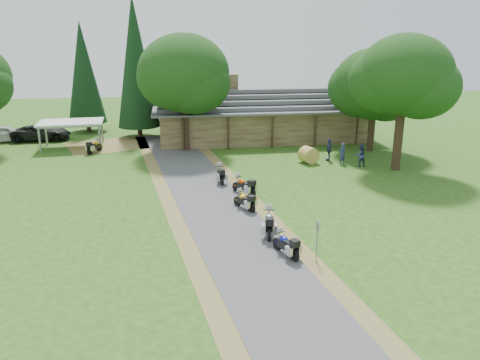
{
  "coord_description": "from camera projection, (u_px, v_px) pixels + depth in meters",
  "views": [
    {
      "loc": [
        -2.95,
        -21.17,
        9.7
      ],
      "look_at": [
        0.9,
        4.91,
        1.6
      ],
      "focal_mm": 35.0,
      "sensor_mm": 36.0,
      "label": 1
    }
  ],
  "objects": [
    {
      "name": "motorcycle_carport_a",
      "position": [
        94.0,
        146.0,
        40.59
      ],
      "size": [
        1.34,
        1.87,
        1.23
      ],
      "primitive_type": null,
      "rotation": [
        0.0,
        0.0,
        1.1
      ],
      "color": "#C18807",
      "rests_on": "ground"
    },
    {
      "name": "oak_lodge_right",
      "position": [
        374.0,
        97.0,
        40.2
      ],
      "size": [
        7.18,
        7.18,
        9.4
      ],
      "primitive_type": null,
      "color": "#15340F",
      "rests_on": "ground"
    },
    {
      "name": "person_a",
      "position": [
        342.0,
        152.0,
        36.89
      ],
      "size": [
        0.69,
        0.6,
        2.01
      ],
      "primitive_type": "imported",
      "rotation": [
        0.0,
        0.0,
        3.54
      ],
      "color": "navy",
      "rests_on": "ground"
    },
    {
      "name": "lodge",
      "position": [
        263.0,
        113.0,
        46.09
      ],
      "size": [
        21.4,
        9.4,
        4.9
      ],
      "primitive_type": null,
      "color": "brown",
      "rests_on": "ground"
    },
    {
      "name": "hay_bale",
      "position": [
        309.0,
        155.0,
        37.32
      ],
      "size": [
        1.6,
        1.52,
        1.31
      ],
      "primitive_type": "cylinder",
      "rotation": [
        1.57,
        0.0,
        0.29
      ],
      "color": "olive",
      "rests_on": "ground"
    },
    {
      "name": "motorcycle_row_b",
      "position": [
        269.0,
        222.0,
        23.74
      ],
      "size": [
        1.02,
        2.09,
        1.37
      ],
      "primitive_type": null,
      "rotation": [
        0.0,
        0.0,
        1.38
      ],
      "color": "#97999E",
      "rests_on": "ground"
    },
    {
      "name": "carport",
      "position": [
        72.0,
        134.0,
        42.36
      ],
      "size": [
        5.81,
        4.09,
        2.41
      ],
      "primitive_type": null,
      "rotation": [
        0.0,
        0.0,
        0.07
      ],
      "color": "silver",
      "rests_on": "ground"
    },
    {
      "name": "oak_lodge_left",
      "position": [
        184.0,
        88.0,
        40.2
      ],
      "size": [
        7.84,
        7.84,
        10.86
      ],
      "primitive_type": null,
      "color": "#15340F",
      "rests_on": "ground"
    },
    {
      "name": "car_dark_suv",
      "position": [
        41.0,
        129.0,
        45.31
      ],
      "size": [
        2.62,
        5.95,
        2.26
      ],
      "primitive_type": "imported",
      "rotation": [
        0.0,
        0.0,
        1.59
      ],
      "color": "black",
      "rests_on": "ground"
    },
    {
      "name": "motorcycle_row_c",
      "position": [
        244.0,
        200.0,
        27.26
      ],
      "size": [
        1.31,
        1.75,
        1.16
      ],
      "primitive_type": null,
      "rotation": [
        0.0,
        0.0,
        2.08
      ],
      "color": "orange",
      "rests_on": "ground"
    },
    {
      "name": "cedar_far",
      "position": [
        84.0,
        78.0,
        48.2
      ],
      "size": [
        3.9,
        3.9,
        11.3
      ],
      "primitive_type": "cone",
      "color": "black",
      "rests_on": "ground"
    },
    {
      "name": "driveway",
      "position": [
        218.0,
        212.0,
        26.99
      ],
      "size": [
        51.95,
        51.95,
        0.0
      ],
      "primitive_type": "plane",
      "rotation": [
        0.0,
        0.0,
        0.14
      ],
      "color": "#4B4B4D",
      "rests_on": "ground"
    },
    {
      "name": "person_c",
      "position": [
        329.0,
        148.0,
        37.9
      ],
      "size": [
        0.61,
        0.72,
        2.15
      ],
      "primitive_type": "imported",
      "rotation": [
        0.0,
        0.0,
        4.39
      ],
      "color": "navy",
      "rests_on": "ground"
    },
    {
      "name": "oak_driveway",
      "position": [
        403.0,
        94.0,
        33.94
      ],
      "size": [
        6.84,
        6.84,
        11.45
      ],
      "primitive_type": null,
      "color": "#15340F",
      "rests_on": "ground"
    },
    {
      "name": "motorcycle_row_d",
      "position": [
        244.0,
        185.0,
        29.74
      ],
      "size": [
        1.53,
        1.95,
        1.3
      ],
      "primitive_type": null,
      "rotation": [
        0.0,
        0.0,
        2.13
      ],
      "color": "#BB3A02",
      "rests_on": "ground"
    },
    {
      "name": "car_white_sedan",
      "position": [
        4.0,
        131.0,
        44.8
      ],
      "size": [
        3.85,
        6.5,
        2.03
      ],
      "primitive_type": "imported",
      "rotation": [
        0.0,
        0.0,
        1.79
      ],
      "color": "silver",
      "rests_on": "ground"
    },
    {
      "name": "ground",
      "position": [
        237.0,
        240.0,
        23.28
      ],
      "size": [
        120.0,
        120.0,
        0.0
      ],
      "primitive_type": "plane",
      "color": "#254C15",
      "rests_on": "ground"
    },
    {
      "name": "sign_post",
      "position": [
        317.0,
        241.0,
        20.8
      ],
      "size": [
        0.35,
        0.06,
        1.94
      ],
      "primitive_type": null,
      "color": "gray",
      "rests_on": "ground"
    },
    {
      "name": "motorcycle_row_e",
      "position": [
        220.0,
        174.0,
        32.35
      ],
      "size": [
        0.7,
        1.86,
        1.25
      ],
      "primitive_type": null,
      "rotation": [
        0.0,
        0.0,
        1.63
      ],
      "color": "black",
      "rests_on": "ground"
    },
    {
      "name": "cedar_near",
      "position": [
        136.0,
        68.0,
        45.28
      ],
      "size": [
        4.12,
        4.12,
        13.57
      ],
      "primitive_type": "cone",
      "color": "black",
      "rests_on": "ground"
    },
    {
      "name": "person_b",
      "position": [
        361.0,
        153.0,
        36.23
      ],
      "size": [
        0.62,
        0.45,
        2.11
      ],
      "primitive_type": "imported",
      "rotation": [
        0.0,
        0.0,
        3.18
      ],
      "color": "navy",
      "rests_on": "ground"
    },
    {
      "name": "motorcycle_row_a",
      "position": [
        286.0,
        244.0,
        21.47
      ],
      "size": [
        1.16,
        1.82,
        1.19
      ],
      "primitive_type": null,
      "rotation": [
        0.0,
        0.0,
        1.94
      ],
      "color": "navy",
      "rests_on": "ground"
    }
  ]
}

